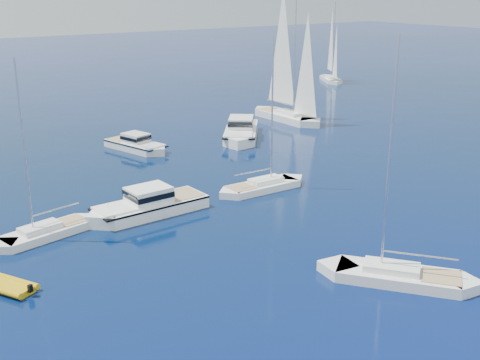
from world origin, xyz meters
name	(u,v)px	position (x,y,z in m)	size (l,w,h in m)	color
motor_cruiser_centre	(147,214)	(-6.35, 26.92, 0.00)	(3.23, 10.57, 2.77)	white
motor_cruiser_distant	(241,138)	(13.71, 42.89, 0.00)	(3.62, 11.82, 3.10)	white
motor_cruiser_horizon	(137,150)	(1.54, 44.90, 0.00)	(2.71, 8.85, 2.32)	silver
sailboat_mid_r	(398,281)	(0.87, 8.20, 0.00)	(2.66, 10.24, 15.05)	silver
sailboat_mid_l	(46,237)	(-14.20, 27.08, 0.00)	(2.31, 8.89, 13.06)	silver
sailboat_centre	(262,190)	(4.54, 26.55, 0.00)	(2.40, 9.24, 13.59)	white
sailboat_sails_r	(287,120)	(24.39, 47.68, 0.00)	(3.43, 13.19, 19.39)	white
sailboat_sails_far	(331,81)	(52.15, 69.04, 0.00)	(2.59, 9.96, 14.65)	white
tender_yellow	(8,290)	(-18.56, 20.53, 0.00)	(2.00, 3.63, 0.95)	#CA9A0B
tender_grey_far	(144,197)	(-4.71, 30.80, 0.00)	(1.85, 3.31, 0.95)	black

